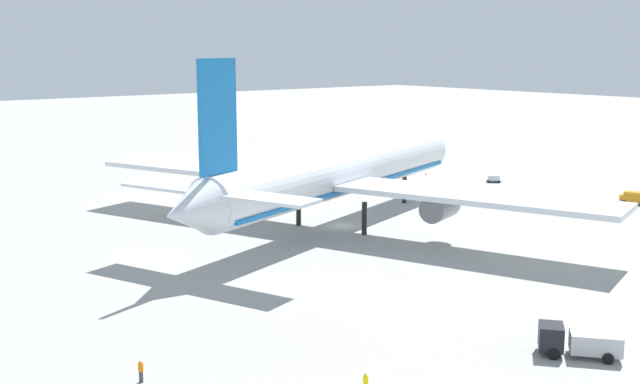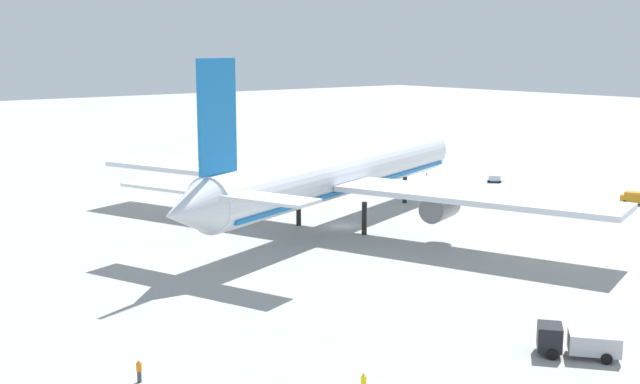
{
  "view_description": "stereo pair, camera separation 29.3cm",
  "coord_description": "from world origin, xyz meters",
  "px_view_note": "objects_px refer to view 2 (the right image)",
  "views": [
    {
      "loc": [
        -69.99,
        -83.29,
        24.71
      ],
      "look_at": [
        -4.01,
        -0.27,
        5.34
      ],
      "focal_mm": 44.64,
      "sensor_mm": 36.0,
      "label": 1
    },
    {
      "loc": [
        -69.76,
        -83.47,
        24.71
      ],
      "look_at": [
        -4.01,
        -0.27,
        5.34
      ],
      "focal_mm": 44.64,
      "sensor_mm": 36.0,
      "label": 2
    }
  ],
  "objects_px": {
    "service_van": "(635,198)",
    "baggage_cart_0": "(494,178)",
    "service_truck_1": "(577,341)",
    "ground_worker_1": "(364,383)",
    "traffic_cone_1": "(427,174)",
    "traffic_cone_0": "(342,176)",
    "airliner": "(336,175)",
    "ground_worker_3": "(139,371)"
  },
  "relations": [
    {
      "from": "service_van",
      "to": "baggage_cart_0",
      "type": "relative_size",
      "value": 1.73
    },
    {
      "from": "service_truck_1",
      "to": "ground_worker_1",
      "type": "distance_m",
      "value": 19.07
    },
    {
      "from": "baggage_cart_0",
      "to": "ground_worker_1",
      "type": "height_order",
      "value": "ground_worker_1"
    },
    {
      "from": "service_van",
      "to": "traffic_cone_1",
      "type": "height_order",
      "value": "service_van"
    },
    {
      "from": "service_van",
      "to": "traffic_cone_1",
      "type": "distance_m",
      "value": 41.51
    },
    {
      "from": "traffic_cone_0",
      "to": "traffic_cone_1",
      "type": "xyz_separation_m",
      "value": [
        14.53,
        -8.47,
        0.0
      ]
    },
    {
      "from": "service_truck_1",
      "to": "traffic_cone_0",
      "type": "bearing_deg",
      "value": 62.07
    },
    {
      "from": "baggage_cart_0",
      "to": "traffic_cone_1",
      "type": "distance_m",
      "value": 14.23
    },
    {
      "from": "service_truck_1",
      "to": "airliner",
      "type": "bearing_deg",
      "value": 73.43
    },
    {
      "from": "service_truck_1",
      "to": "traffic_cone_1",
      "type": "distance_m",
      "value": 92.67
    },
    {
      "from": "service_truck_1",
      "to": "ground_worker_3",
      "type": "height_order",
      "value": "service_truck_1"
    },
    {
      "from": "traffic_cone_0",
      "to": "traffic_cone_1",
      "type": "distance_m",
      "value": 16.82
    },
    {
      "from": "traffic_cone_1",
      "to": "baggage_cart_0",
      "type": "bearing_deg",
      "value": -74.64
    },
    {
      "from": "airliner",
      "to": "traffic_cone_0",
      "type": "height_order",
      "value": "airliner"
    },
    {
      "from": "service_truck_1",
      "to": "traffic_cone_1",
      "type": "height_order",
      "value": "service_truck_1"
    },
    {
      "from": "ground_worker_3",
      "to": "traffic_cone_0",
      "type": "relative_size",
      "value": 3.21
    },
    {
      "from": "service_truck_1",
      "to": "ground_worker_1",
      "type": "xyz_separation_m",
      "value": [
        -18.31,
        5.33,
        -0.47
      ]
    },
    {
      "from": "baggage_cart_0",
      "to": "traffic_cone_0",
      "type": "xyz_separation_m",
      "value": [
        -18.3,
        22.18,
        -0.45
      ]
    },
    {
      "from": "airliner",
      "to": "baggage_cart_0",
      "type": "xyz_separation_m",
      "value": [
        46.97,
        10.79,
        -6.76
      ]
    },
    {
      "from": "airliner",
      "to": "ground_worker_3",
      "type": "xyz_separation_m",
      "value": [
        -44.42,
        -30.83,
        -6.58
      ]
    },
    {
      "from": "service_van",
      "to": "ground_worker_1",
      "type": "bearing_deg",
      "value": -162.09
    },
    {
      "from": "traffic_cone_1",
      "to": "service_van",
      "type": "bearing_deg",
      "value": -83.17
    },
    {
      "from": "ground_worker_1",
      "to": "traffic_cone_1",
      "type": "bearing_deg",
      "value": 41.59
    },
    {
      "from": "service_truck_1",
      "to": "ground_worker_3",
      "type": "relative_size",
      "value": 3.73
    },
    {
      "from": "baggage_cart_0",
      "to": "traffic_cone_0",
      "type": "height_order",
      "value": "baggage_cart_0"
    },
    {
      "from": "traffic_cone_0",
      "to": "service_van",
      "type": "bearing_deg",
      "value": -68.61
    },
    {
      "from": "airliner",
      "to": "traffic_cone_0",
      "type": "relative_size",
      "value": 137.99
    },
    {
      "from": "baggage_cart_0",
      "to": "service_van",
      "type": "bearing_deg",
      "value": -87.57
    },
    {
      "from": "service_van",
      "to": "baggage_cart_0",
      "type": "height_order",
      "value": "service_van"
    },
    {
      "from": "ground_worker_3",
      "to": "traffic_cone_1",
      "type": "relative_size",
      "value": 3.21
    },
    {
      "from": "baggage_cart_0",
      "to": "service_truck_1",
      "type": "bearing_deg",
      "value": -136.12
    },
    {
      "from": "service_van",
      "to": "service_truck_1",
      "type": "bearing_deg",
      "value": -153.29
    },
    {
      "from": "baggage_cart_0",
      "to": "traffic_cone_1",
      "type": "relative_size",
      "value": 5.1
    },
    {
      "from": "service_van",
      "to": "traffic_cone_0",
      "type": "height_order",
      "value": "service_van"
    },
    {
      "from": "service_van",
      "to": "traffic_cone_0",
      "type": "relative_size",
      "value": 8.81
    },
    {
      "from": "ground_worker_3",
      "to": "traffic_cone_0",
      "type": "height_order",
      "value": "ground_worker_3"
    },
    {
      "from": "service_van",
      "to": "baggage_cart_0",
      "type": "bearing_deg",
      "value": 92.43
    },
    {
      "from": "service_van",
      "to": "baggage_cart_0",
      "type": "distance_m",
      "value": 27.53
    },
    {
      "from": "baggage_cart_0",
      "to": "traffic_cone_1",
      "type": "xyz_separation_m",
      "value": [
        -3.77,
        13.71,
        -0.45
      ]
    },
    {
      "from": "service_truck_1",
      "to": "baggage_cart_0",
      "type": "xyz_separation_m",
      "value": [
        61.29,
        58.94,
        -0.58
      ]
    },
    {
      "from": "baggage_cart_0",
      "to": "airliner",
      "type": "bearing_deg",
      "value": -167.06
    },
    {
      "from": "airliner",
      "to": "service_truck_1",
      "type": "xyz_separation_m",
      "value": [
        -14.33,
        -48.14,
        -6.17
      ]
    }
  ]
}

